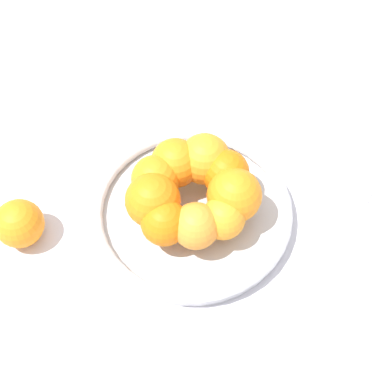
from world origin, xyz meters
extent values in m
plane|color=silver|center=(0.00, 0.00, 0.00)|extent=(4.00, 4.00, 0.00)
cylinder|color=silver|center=(0.00, 0.00, 0.01)|extent=(0.31, 0.31, 0.01)
torus|color=silver|center=(0.00, 0.00, 0.02)|extent=(0.32, 0.32, 0.02)
sphere|color=orange|center=(-0.04, -0.04, 0.07)|extent=(0.08, 0.08, 0.08)
sphere|color=orange|center=(-0.01, -0.06, 0.07)|extent=(0.07, 0.07, 0.07)
sphere|color=orange|center=(0.03, -0.05, 0.07)|extent=(0.08, 0.08, 0.08)
sphere|color=orange|center=(0.06, -0.02, 0.07)|extent=(0.07, 0.07, 0.07)
sphere|color=orange|center=(0.05, 0.02, 0.07)|extent=(0.07, 0.07, 0.07)
sphere|color=orange|center=(0.03, 0.06, 0.07)|extent=(0.07, 0.07, 0.07)
sphere|color=orange|center=(-0.01, 0.06, 0.07)|extent=(0.08, 0.08, 0.08)
sphere|color=orange|center=(-0.05, 0.04, 0.07)|extent=(0.07, 0.07, 0.07)
sphere|color=orange|center=(-0.06, 0.00, 0.07)|extent=(0.08, 0.08, 0.08)
sphere|color=orange|center=(0.11, -0.24, 0.04)|extent=(0.08, 0.08, 0.08)
cube|color=white|center=(-0.20, 0.20, 0.00)|extent=(0.19, 0.19, 0.01)
camera|label=1|loc=(0.42, 0.14, 0.73)|focal=50.00mm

